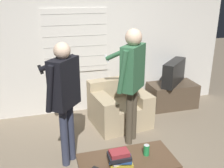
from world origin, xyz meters
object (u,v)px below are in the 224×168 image
at_px(tv, 174,73).
at_px(person_right_standing, 132,73).
at_px(book_stack, 120,158).
at_px(armchair_beige, 119,107).
at_px(person_left_standing, 64,91).
at_px(soda_can, 146,150).
at_px(coffee_table, 127,163).

distance_m(tv, person_right_standing, 1.59).
bearing_deg(person_right_standing, book_stack, -162.47).
xyz_separation_m(armchair_beige, person_left_standing, (-0.98, -0.87, 0.72)).
distance_m(armchair_beige, person_left_standing, 1.49).
xyz_separation_m(armchair_beige, soda_can, (-0.18, -1.61, 0.22)).
bearing_deg(soda_can, tv, 54.88).
relative_size(armchair_beige, book_stack, 3.70).
bearing_deg(tv, book_stack, 6.36).
bearing_deg(armchair_beige, person_left_standing, 33.72).
distance_m(person_right_standing, book_stack, 1.33).
relative_size(tv, person_right_standing, 0.41).
height_order(person_right_standing, soda_can, person_right_standing).
xyz_separation_m(armchair_beige, book_stack, (-0.52, -1.71, 0.24)).
xyz_separation_m(book_stack, soda_can, (0.34, 0.09, -0.02)).
height_order(person_left_standing, person_right_standing, person_right_standing).
bearing_deg(person_left_standing, coffee_table, -103.66).
bearing_deg(tv, soda_can, 11.13).
relative_size(tv, soda_can, 5.51).
bearing_deg(person_right_standing, armchair_beige, 42.59).
relative_size(coffee_table, person_right_standing, 0.61).
bearing_deg(book_stack, soda_can, 15.61).
distance_m(coffee_table, book_stack, 0.18).
xyz_separation_m(tv, book_stack, (-1.72, -2.06, -0.16)).
bearing_deg(person_right_standing, person_left_standing, 147.69).
distance_m(person_left_standing, person_right_standing, 1.01).
xyz_separation_m(coffee_table, tv, (1.62, 2.00, 0.29)).
bearing_deg(person_left_standing, armchair_beige, -7.93).
xyz_separation_m(person_right_standing, soda_can, (-0.18, -1.00, -0.58)).
distance_m(coffee_table, tv, 2.58).
height_order(armchair_beige, person_right_standing, person_right_standing).
distance_m(person_right_standing, soda_can, 1.17).
bearing_deg(book_stack, person_left_standing, 118.45).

